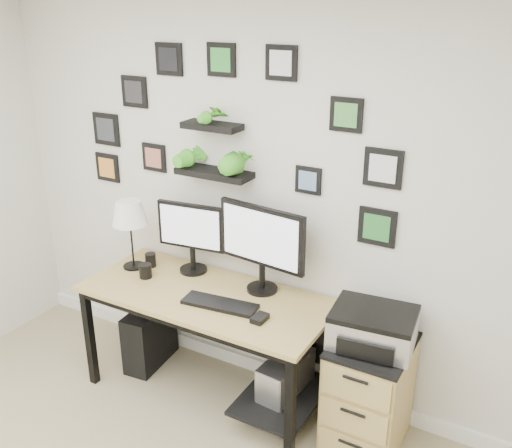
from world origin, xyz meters
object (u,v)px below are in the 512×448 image
Objects in this scene: mug at (145,271)px; pc_tower_black at (150,336)px; pc_tower_grey at (285,387)px; monitor_right at (262,242)px; table_lamp at (129,215)px; printer at (373,328)px; file_cabinet at (368,393)px; desk at (214,310)px; monitor_left at (191,233)px.

mug is 0.22× the size of pc_tower_black.
pc_tower_black reaches higher than pc_tower_grey.
monitor_right reaches higher than table_lamp.
pc_tower_grey is (1.19, -0.02, -0.93)m from table_lamp.
file_cabinet is at bearing -8.34° from printer.
file_cabinet is (0.78, -0.11, -0.75)m from monitor_right.
table_lamp is 0.72× the size of file_cabinet.
monitor_left is at bearing 147.80° from desk.
monitor_right is 1.40× the size of pc_tower_grey.
file_cabinet is (1.31, -0.12, -0.70)m from monitor_left.
mug is 0.22× the size of pc_tower_grey.
monitor_left is 1.12× the size of pc_tower_black.
pc_tower_grey is 0.54m from file_cabinet.
desk is at bearing -178.24° from pc_tower_grey.
pc_tower_grey is (0.26, -0.16, -0.88)m from monitor_right.
mug is at bearing -176.03° from printer.
file_cabinet is at bearing -5.32° from monitor_left.
monitor_left is 0.88m from pc_tower_black.
pc_tower_black is at bearing -179.43° from file_cabinet.
table_lamp is at bearing -179.22° from printer.
monitor_right reaches higher than monitor_left.
table_lamp reaches higher than file_cabinet.
pc_tower_grey is at bearing 1.76° from desk.
pc_tower_black is (-0.59, 0.04, -0.41)m from desk.
desk is 0.55m from monitor_right.
monitor_right is 1.22m from pc_tower_black.
desk is at bearing -9.77° from pc_tower_black.
monitor_right is 0.94m from table_lamp.
monitor_left is 0.43m from table_lamp.
pc_tower_grey is at bearing -11.70° from monitor_left.
pc_tower_grey is at bearing -0.98° from table_lamp.
desk is at bearing -176.76° from file_cabinet.
monitor_right is at bearing 171.76° from file_cabinet.
mug is 1.61m from file_cabinet.
pc_tower_black is (-0.84, -0.13, -0.87)m from monitor_right.
monitor_right is 0.91× the size of file_cabinet.
mug is 1.53m from printer.
file_cabinet is at bearing 4.69° from pc_tower_grey.
monitor_left is at bearing 178.96° from monitor_right.
monitor_left reaches higher than table_lamp.
table_lamp is 1.51m from pc_tower_grey.
desk is 3.32× the size of table_lamp.
monitor_left is 0.80× the size of monitor_right.
pc_tower_grey is at bearing 3.51° from mug.
file_cabinet is (1.54, 0.10, -0.46)m from mug.
monitor_right reaches higher than printer.
printer is at bearing 3.32° from desk.
monitor_right is at bearing 16.03° from mug.
pc_tower_black is at bearing -155.68° from monitor_left.
monitor_right reaches higher than pc_tower_black.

